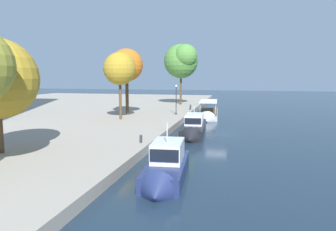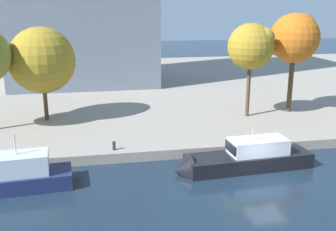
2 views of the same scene
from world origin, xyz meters
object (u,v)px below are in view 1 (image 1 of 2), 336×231
object	(u,v)px
mooring_bollard_2	(191,106)
lamp_post	(176,98)
motor_yacht_0	(166,170)
mooring_bollard_1	(190,108)
mooring_bollard_0	(141,138)
motor_yacht_1	(193,129)
tree_2	(125,65)
tree_0	(182,60)
tree_1	(120,68)
tour_boat_2	(208,115)

from	to	relation	value
mooring_bollard_2	lamp_post	xyz separation A→B (m)	(-9.03, 0.97, 2.17)
motor_yacht_0	mooring_bollard_1	xyz separation A→B (m)	(35.59, 3.72, 0.55)
mooring_bollard_0	lamp_post	bearing A→B (deg)	2.32
mooring_bollard_1	mooring_bollard_2	xyz separation A→B (m)	(1.79, 0.22, 0.02)
motor_yacht_1	motor_yacht_0	bearing A→B (deg)	-1.97
tree_2	tree_0	bearing A→B (deg)	-17.42
motor_yacht_0	mooring_bollard_0	size ratio (longest dim) A/B	11.14
tree_2	motor_yacht_0	bearing A→B (deg)	-154.43
motor_yacht_1	tree_0	xyz separation A→B (m)	(28.45, 6.48, 9.61)
mooring_bollard_1	tree_1	distance (m)	17.48
mooring_bollard_1	tree_0	distance (m)	13.44
motor_yacht_0	mooring_bollard_2	bearing A→B (deg)	-178.43
lamp_post	tree_2	xyz separation A→B (m)	(-1.77, 7.81, 5.23)
mooring_bollard_2	lamp_post	world-z (taller)	lamp_post
mooring_bollard_1	tree_0	world-z (taller)	tree_0
motor_yacht_1	mooring_bollard_0	world-z (taller)	motor_yacht_1
tree_0	tree_2	distance (m)	19.39
mooring_bollard_0	mooring_bollard_1	bearing A→B (deg)	-0.67
motor_yacht_0	lamp_post	size ratio (longest dim) A/B	1.79
mooring_bollard_1	lamp_post	size ratio (longest dim) A/B	0.16
mooring_bollard_0	mooring_bollard_2	bearing A→B (deg)	-0.22
tour_boat_2	tree_2	distance (m)	16.12
tour_boat_2	mooring_bollard_0	distance (m)	25.43
motor_yacht_0	mooring_bollard_0	bearing A→B (deg)	-155.32
mooring_bollard_1	tree_0	size ratio (longest dim) A/B	0.06
tree_1	tree_2	world-z (taller)	tree_2
motor_yacht_1	tree_2	bearing A→B (deg)	-132.75
tree_0	tree_2	bearing A→B (deg)	162.58
motor_yacht_1	lamp_post	bearing A→B (deg)	-162.81
tree_0	tree_1	bearing A→B (deg)	168.89
motor_yacht_0	tree_0	distance (m)	46.54
motor_yacht_1	tree_1	world-z (taller)	tree_1
motor_yacht_1	tour_boat_2	distance (m)	15.83
mooring_bollard_0	tour_boat_2	bearing A→B (deg)	-8.75
mooring_bollard_0	mooring_bollard_1	size ratio (longest dim) A/B	1.00
tree_1	tree_2	xyz separation A→B (m)	(5.04, 1.17, 0.56)
tour_boat_2	mooring_bollard_2	distance (m)	6.31
tour_boat_2	tree_2	size ratio (longest dim) A/B	1.33
motor_yacht_1	mooring_bollard_2	bearing A→B (deg)	-174.02
mooring_bollard_0	tree_2	xyz separation A→B (m)	(19.30, 8.66, 7.41)
mooring_bollard_0	tree_2	distance (m)	22.42
motor_yacht_1	tree_2	size ratio (longest dim) A/B	1.04
motor_yacht_1	tree_0	distance (m)	30.72
mooring_bollard_0	mooring_bollard_2	size ratio (longest dim) A/B	0.95
tour_boat_2	tree_1	distance (m)	17.52
tour_boat_2	tree_1	xyz separation A→B (m)	(-10.85, 11.36, 7.76)
motor_yacht_1	tree_0	size ratio (longest dim) A/B	0.84
motor_yacht_1	tour_boat_2	xyz separation A→B (m)	(15.83, -0.27, -0.32)
motor_yacht_0	mooring_bollard_1	world-z (taller)	motor_yacht_0
motor_yacht_1	tour_boat_2	bearing A→B (deg)	175.51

